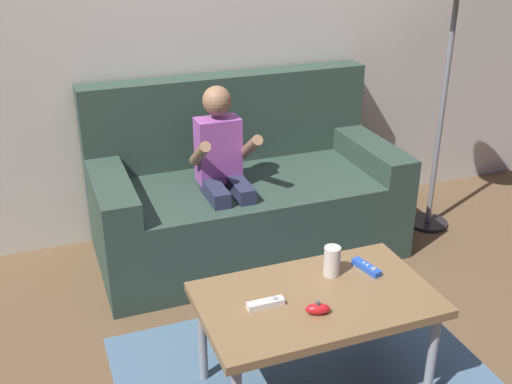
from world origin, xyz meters
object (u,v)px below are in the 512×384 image
at_px(person_seated_on_couch, 224,170).
at_px(game_remote_blue_far_corner, 367,267).
at_px(coffee_table, 316,305).
at_px(nunchuk_red, 318,309).
at_px(soda_can, 332,261).
at_px(game_remote_white_near_edge, 266,303).
at_px(couch, 244,195).

bearing_deg(person_seated_on_couch, game_remote_blue_far_corner, -71.84).
xyz_separation_m(person_seated_on_couch, coffee_table, (0.04, -1.01, -0.16)).
bearing_deg(coffee_table, nunchuk_red, -114.39).
relative_size(person_seated_on_couch, coffee_table, 1.10).
relative_size(game_remote_blue_far_corner, soda_can, 1.18).
distance_m(game_remote_white_near_edge, nunchuk_red, 0.19).
bearing_deg(coffee_table, game_remote_white_near_edge, 178.72).
bearing_deg(soda_can, nunchuk_red, -127.06).
height_order(couch, person_seated_on_couch, person_seated_on_couch).
height_order(person_seated_on_couch, nunchuk_red, person_seated_on_couch).
bearing_deg(game_remote_blue_far_corner, couch, 96.75).
bearing_deg(game_remote_blue_far_corner, coffee_table, -160.34).
height_order(nunchuk_red, soda_can, soda_can).
bearing_deg(soda_can, coffee_table, -135.63).
xyz_separation_m(person_seated_on_couch, game_remote_blue_far_corner, (0.30, -0.92, -0.10)).
xyz_separation_m(couch, game_remote_blue_far_corner, (0.13, -1.10, 0.14)).
height_order(couch, coffee_table, couch).
distance_m(coffee_table, soda_can, 0.20).
xyz_separation_m(couch, person_seated_on_couch, (-0.17, -0.18, 0.25)).
height_order(person_seated_on_couch, coffee_table, person_seated_on_couch).
xyz_separation_m(game_remote_white_near_edge, soda_can, (0.32, 0.11, 0.05)).
bearing_deg(soda_can, game_remote_white_near_edge, -161.04).
distance_m(person_seated_on_couch, soda_can, 0.91).
bearing_deg(couch, soda_can, -90.86).
height_order(couch, game_remote_white_near_edge, couch).
bearing_deg(nunchuk_red, game_remote_blue_far_corner, 32.30).
xyz_separation_m(coffee_table, game_remote_white_near_edge, (-0.20, 0.00, 0.06)).
height_order(game_remote_blue_far_corner, soda_can, soda_can).
distance_m(couch, game_remote_blue_far_corner, 1.12).
distance_m(game_remote_white_near_edge, soda_can, 0.34).
relative_size(person_seated_on_couch, soda_can, 8.00).
distance_m(person_seated_on_couch, coffee_table, 1.03).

